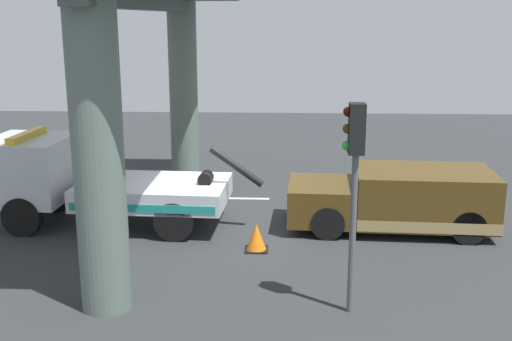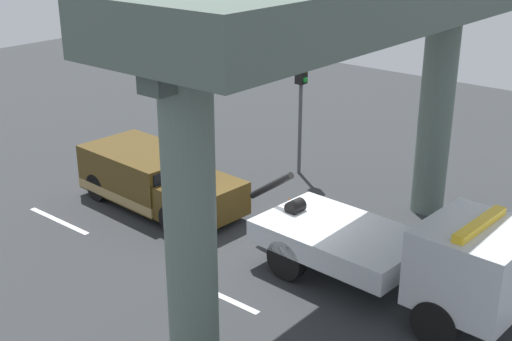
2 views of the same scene
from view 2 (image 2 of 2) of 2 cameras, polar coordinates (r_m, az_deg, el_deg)
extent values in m
cube|color=#2D3033|center=(17.57, 2.23, -7.01)|extent=(60.00, 40.00, 0.10)
cube|color=silver|center=(20.00, -16.20, -4.06)|extent=(2.60, 0.16, 0.01)
cube|color=silver|center=(15.86, -3.51, -10.19)|extent=(2.60, 0.16, 0.01)
cube|color=silver|center=(16.32, 7.06, -5.65)|extent=(3.95, 2.59, 0.55)
cube|color=silver|center=(14.64, 17.83, -7.50)|extent=(2.16, 2.40, 1.65)
cube|color=black|center=(14.28, 20.22, -6.93)|extent=(0.17, 2.21, 0.66)
cube|color=teal|center=(17.26, 9.41, -4.53)|extent=(3.64, 0.20, 0.20)
cylinder|color=black|center=(17.24, 1.28, -1.28)|extent=(1.42, 0.25, 1.07)
cylinder|color=black|center=(16.90, 3.32, -3.05)|extent=(0.38, 0.47, 0.36)
cube|color=yellow|center=(14.24, 18.24, -4.30)|extent=(0.33, 1.93, 0.16)
cylinder|color=black|center=(16.02, 18.43, -8.95)|extent=(1.01, 0.37, 1.00)
cylinder|color=black|center=(14.38, 14.82, -12.24)|extent=(1.01, 0.37, 1.00)
cylinder|color=black|center=(17.67, 6.97, -4.99)|extent=(1.01, 0.37, 1.00)
cylinder|color=black|center=(16.20, 2.60, -7.42)|extent=(1.01, 0.37, 1.00)
cube|color=#4C3814|center=(20.56, -9.50, -0.03)|extent=(3.56, 2.37, 1.35)
cube|color=#4C3814|center=(18.79, -4.53, -2.54)|extent=(1.83, 2.19, 0.95)
cube|color=black|center=(19.18, -6.30, -0.48)|extent=(0.16, 1.94, 0.59)
cube|color=#9E8451|center=(20.74, -9.41, -1.30)|extent=(3.58, 2.38, 0.28)
cylinder|color=black|center=(19.61, -2.76, -2.35)|extent=(0.85, 0.32, 0.84)
cylinder|color=black|center=(18.44, -7.01, -4.10)|extent=(0.85, 0.32, 0.84)
cylinder|color=black|center=(21.98, -9.01, 0.07)|extent=(0.85, 0.32, 0.84)
cylinder|color=black|center=(20.94, -13.09, -1.33)|extent=(0.85, 0.32, 0.84)
cylinder|color=#596B60|center=(19.53, 14.83, 4.74)|extent=(0.93, 0.93, 5.90)
cylinder|color=#596B60|center=(12.05, -5.51, -5.03)|extent=(0.93, 0.93, 5.90)
cube|color=#4B5B52|center=(14.68, 7.72, 13.90)|extent=(3.60, 11.58, 1.07)
cube|color=#3E4A43|center=(14.78, 7.58, 11.15)|extent=(0.50, 11.18, 0.36)
cylinder|color=#515456|center=(22.15, 3.70, 3.46)|extent=(0.12, 0.12, 3.03)
cube|color=black|center=(21.63, 3.82, 8.43)|extent=(0.28, 0.32, 0.90)
sphere|color=#360605|center=(21.48, 4.19, 9.14)|extent=(0.18, 0.18, 0.18)
sphere|color=#3A2D06|center=(21.54, 4.17, 8.36)|extent=(0.18, 0.18, 0.18)
sphere|color=green|center=(21.61, 4.15, 7.59)|extent=(0.18, 0.18, 0.18)
cone|color=orange|center=(19.23, 2.77, -3.17)|extent=(0.49, 0.49, 0.65)
cube|color=black|center=(19.36, 2.75, -4.00)|extent=(0.54, 0.54, 0.03)
camera|label=1|loc=(30.08, 18.55, 14.69)|focal=43.39mm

